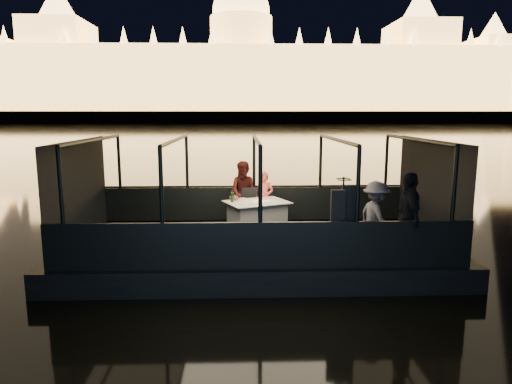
{
  "coord_description": "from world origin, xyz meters",
  "views": [
    {
      "loc": [
        -0.35,
        -10.2,
        3.39
      ],
      "look_at": [
        0.0,
        0.4,
        1.55
      ],
      "focal_mm": 32.0,
      "sensor_mm": 36.0,
      "label": 1
    }
  ],
  "objects_px": {
    "wine_bottle": "(232,196)",
    "person_woman_coral": "(264,196)",
    "passenger_dark": "(408,220)",
    "passenger_stripe": "(376,213)",
    "chair_port_left": "(250,209)",
    "chair_port_right": "(266,208)",
    "dining_table_central": "(257,217)",
    "person_man_maroon": "(245,196)",
    "coat_stand": "(342,218)"
  },
  "relations": [
    {
      "from": "passenger_stripe",
      "to": "wine_bottle",
      "type": "distance_m",
      "value": 3.45
    },
    {
      "from": "wine_bottle",
      "to": "chair_port_right",
      "type": "bearing_deg",
      "value": 44.24
    },
    {
      "from": "person_man_maroon",
      "to": "passenger_dark",
      "type": "xyz_separation_m",
      "value": [
        3.14,
        -3.3,
        0.1
      ]
    },
    {
      "from": "wine_bottle",
      "to": "dining_table_central",
      "type": "bearing_deg",
      "value": 3.91
    },
    {
      "from": "chair_port_right",
      "to": "coat_stand",
      "type": "bearing_deg",
      "value": -86.66
    },
    {
      "from": "dining_table_central",
      "to": "chair_port_left",
      "type": "distance_m",
      "value": 0.66
    },
    {
      "from": "chair_port_right",
      "to": "coat_stand",
      "type": "xyz_separation_m",
      "value": [
        1.3,
        -3.2,
        0.45
      ]
    },
    {
      "from": "passenger_stripe",
      "to": "person_man_maroon",
      "type": "bearing_deg",
      "value": 30.4
    },
    {
      "from": "coat_stand",
      "to": "person_man_maroon",
      "type": "distance_m",
      "value": 3.81
    },
    {
      "from": "person_woman_coral",
      "to": "passenger_dark",
      "type": "xyz_separation_m",
      "value": [
        2.63,
        -3.21,
        0.1
      ]
    },
    {
      "from": "chair_port_right",
      "to": "passenger_dark",
      "type": "distance_m",
      "value": 4.12
    },
    {
      "from": "person_man_maroon",
      "to": "person_woman_coral",
      "type": "bearing_deg",
      "value": -0.63
    },
    {
      "from": "chair_port_right",
      "to": "wine_bottle",
      "type": "distance_m",
      "value": 1.28
    },
    {
      "from": "person_woman_coral",
      "to": "person_man_maroon",
      "type": "relative_size",
      "value": 0.84
    },
    {
      "from": "chair_port_left",
      "to": "chair_port_right",
      "type": "bearing_deg",
      "value": 10.16
    },
    {
      "from": "chair_port_left",
      "to": "passenger_stripe",
      "type": "bearing_deg",
      "value": -52.97
    },
    {
      "from": "chair_port_left",
      "to": "coat_stand",
      "type": "bearing_deg",
      "value": -70.81
    },
    {
      "from": "passenger_dark",
      "to": "wine_bottle",
      "type": "height_order",
      "value": "passenger_dark"
    },
    {
      "from": "person_woman_coral",
      "to": "passenger_stripe",
      "type": "distance_m",
      "value": 3.38
    },
    {
      "from": "chair_port_left",
      "to": "person_woman_coral",
      "type": "xyz_separation_m",
      "value": [
        0.37,
        0.19,
        0.3
      ]
    },
    {
      "from": "coat_stand",
      "to": "person_woman_coral",
      "type": "height_order",
      "value": "coat_stand"
    },
    {
      "from": "chair_port_left",
      "to": "dining_table_central",
      "type": "bearing_deg",
      "value": -86.91
    },
    {
      "from": "chair_port_right",
      "to": "passenger_stripe",
      "type": "xyz_separation_m",
      "value": [
        2.15,
        -2.53,
        0.4
      ]
    },
    {
      "from": "passenger_stripe",
      "to": "chair_port_left",
      "type": "bearing_deg",
      "value": 32.01
    },
    {
      "from": "passenger_stripe",
      "to": "passenger_dark",
      "type": "bearing_deg",
      "value": -160.72
    },
    {
      "from": "chair_port_left",
      "to": "passenger_dark",
      "type": "bearing_deg",
      "value": -55.29
    },
    {
      "from": "chair_port_left",
      "to": "passenger_stripe",
      "type": "height_order",
      "value": "passenger_stripe"
    },
    {
      "from": "person_woman_coral",
      "to": "passenger_stripe",
      "type": "xyz_separation_m",
      "value": [
        2.19,
        -2.57,
        0.1
      ]
    },
    {
      "from": "chair_port_right",
      "to": "passenger_dark",
      "type": "relative_size",
      "value": 0.51
    },
    {
      "from": "chair_port_left",
      "to": "person_man_maroon",
      "type": "bearing_deg",
      "value": 106.94
    },
    {
      "from": "coat_stand",
      "to": "person_woman_coral",
      "type": "relative_size",
      "value": 1.23
    },
    {
      "from": "coat_stand",
      "to": "person_woman_coral",
      "type": "xyz_separation_m",
      "value": [
        -1.34,
        3.24,
        -0.15
      ]
    },
    {
      "from": "wine_bottle",
      "to": "person_man_maroon",
      "type": "bearing_deg",
      "value": 72.16
    },
    {
      "from": "coat_stand",
      "to": "wine_bottle",
      "type": "relative_size",
      "value": 5.71
    },
    {
      "from": "person_man_maroon",
      "to": "coat_stand",
      "type": "bearing_deg",
      "value": -51.8
    },
    {
      "from": "chair_port_right",
      "to": "wine_bottle",
      "type": "relative_size",
      "value": 3.04
    },
    {
      "from": "person_woman_coral",
      "to": "wine_bottle",
      "type": "xyz_separation_m",
      "value": [
        -0.82,
        -0.87,
        0.17
      ]
    },
    {
      "from": "dining_table_central",
      "to": "wine_bottle",
      "type": "relative_size",
      "value": 4.86
    },
    {
      "from": "dining_table_central",
      "to": "chair_port_left",
      "type": "bearing_deg",
      "value": 103.13
    },
    {
      "from": "person_man_maroon",
      "to": "wine_bottle",
      "type": "xyz_separation_m",
      "value": [
        -0.31,
        -0.96,
        0.17
      ]
    },
    {
      "from": "person_woman_coral",
      "to": "person_man_maroon",
      "type": "bearing_deg",
      "value": -168.86
    },
    {
      "from": "passenger_dark",
      "to": "wine_bottle",
      "type": "relative_size",
      "value": 5.98
    },
    {
      "from": "wine_bottle",
      "to": "passenger_stripe",
      "type": "bearing_deg",
      "value": -29.4
    },
    {
      "from": "dining_table_central",
      "to": "person_woman_coral",
      "type": "distance_m",
      "value": 0.93
    },
    {
      "from": "person_woman_coral",
      "to": "passenger_stripe",
      "type": "height_order",
      "value": "passenger_stripe"
    },
    {
      "from": "chair_port_left",
      "to": "wine_bottle",
      "type": "distance_m",
      "value": 0.94
    },
    {
      "from": "chair_port_left",
      "to": "chair_port_right",
      "type": "relative_size",
      "value": 1.06
    },
    {
      "from": "passenger_stripe",
      "to": "wine_bottle",
      "type": "xyz_separation_m",
      "value": [
        -3.01,
        1.69,
        0.06
      ]
    },
    {
      "from": "dining_table_central",
      "to": "chair_port_right",
      "type": "relative_size",
      "value": 1.6
    },
    {
      "from": "wine_bottle",
      "to": "person_woman_coral",
      "type": "bearing_deg",
      "value": 46.85
    }
  ]
}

